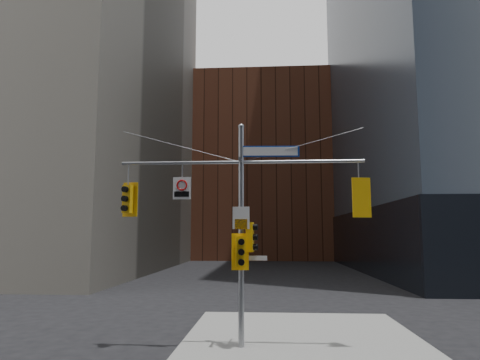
# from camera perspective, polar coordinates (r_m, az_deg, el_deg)

# --- Properties ---
(sidewalk_corner) EXTENTS (8.00, 8.00, 0.15)m
(sidewalk_corner) POSITION_cam_1_polar(r_m,az_deg,el_deg) (16.28, 8.13, -19.84)
(sidewalk_corner) COLOR gray
(sidewalk_corner) RESTS_ON ground
(brick_midrise) EXTENTS (26.00, 20.00, 28.00)m
(brick_midrise) POSITION_cam_1_polar(r_m,az_deg,el_deg) (70.62, 3.03, 1.17)
(brick_midrise) COLOR brown
(brick_midrise) RESTS_ON ground
(signal_assembly) EXTENTS (8.00, 0.80, 7.30)m
(signal_assembly) POSITION_cam_1_polar(r_m,az_deg,el_deg) (13.89, 0.16, -4.06)
(signal_assembly) COLOR gray
(signal_assembly) RESTS_ON ground
(traffic_light_west_arm) EXTENTS (0.54, 0.50, 1.15)m
(traffic_light_west_arm) POSITION_cam_1_polar(r_m,az_deg,el_deg) (14.66, -14.74, -2.49)
(traffic_light_west_arm) COLOR #FFB70D
(traffic_light_west_arm) RESTS_ON ground
(traffic_light_east_arm) EXTENTS (0.60, 0.53, 1.27)m
(traffic_light_east_arm) POSITION_cam_1_polar(r_m,az_deg,el_deg) (14.20, 15.64, -2.31)
(traffic_light_east_arm) COLOR #FFB70D
(traffic_light_east_arm) RESTS_ON ground
(traffic_light_pole_side) EXTENTS (0.39, 0.33, 0.95)m
(traffic_light_pole_side) POSITION_cam_1_polar(r_m,az_deg,el_deg) (13.86, 1.49, -7.62)
(traffic_light_pole_side) COLOR #FFB70D
(traffic_light_pole_side) RESTS_ON ground
(traffic_light_pole_front) EXTENTS (0.55, 0.48, 1.16)m
(traffic_light_pole_front) POSITION_cam_1_polar(r_m,az_deg,el_deg) (13.61, 0.09, -9.56)
(traffic_light_pole_front) COLOR #FFB70D
(traffic_light_pole_front) RESTS_ON ground
(street_sign_blade) EXTENTS (1.91, 0.14, 0.37)m
(street_sign_blade) POSITION_cam_1_polar(r_m,az_deg,el_deg) (14.11, 4.07, 3.83)
(street_sign_blade) COLOR #10359A
(street_sign_blade) RESTS_ON ground
(regulatory_sign_arm) EXTENTS (0.59, 0.08, 0.74)m
(regulatory_sign_arm) POSITION_cam_1_polar(r_m,az_deg,el_deg) (14.19, -7.76, -1.00)
(regulatory_sign_arm) COLOR silver
(regulatory_sign_arm) RESTS_ON ground
(regulatory_sign_pole) EXTENTS (0.55, 0.09, 0.72)m
(regulatory_sign_pole) POSITION_cam_1_polar(r_m,az_deg,el_deg) (13.76, 0.13, -5.15)
(regulatory_sign_pole) COLOR silver
(regulatory_sign_pole) RESTS_ON ground
(street_blade_ew) EXTENTS (0.76, 0.05, 0.15)m
(street_blade_ew) POSITION_cam_1_polar(r_m,az_deg,el_deg) (13.88, 2.05, -10.37)
(street_blade_ew) COLOR silver
(street_blade_ew) RESTS_ON ground
(street_blade_ns) EXTENTS (0.11, 0.74, 0.15)m
(street_blade_ns) POSITION_cam_1_polar(r_m,az_deg,el_deg) (14.36, 0.28, -11.12)
(street_blade_ns) COLOR #145926
(street_blade_ns) RESTS_ON ground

